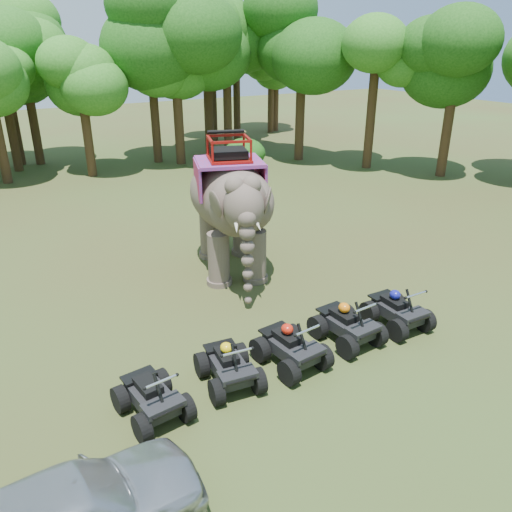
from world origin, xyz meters
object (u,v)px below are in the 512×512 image
object	(u,v)px
elephant	(231,205)
atv_0	(151,391)
atv_3	(348,319)
atv_4	(398,306)
atv_2	(291,342)
atv_1	(229,361)

from	to	relation	value
elephant	atv_0	bearing A→B (deg)	-112.16
atv_3	atv_4	size ratio (longest dim) A/B	1.02
atv_2	atv_0	bearing A→B (deg)	174.78
elephant	atv_4	world-z (taller)	elephant
atv_3	atv_4	bearing A→B (deg)	-7.37
atv_3	atv_0	bearing A→B (deg)	177.86
atv_0	atv_2	size ratio (longest dim) A/B	0.95
atv_1	atv_4	size ratio (longest dim) A/B	0.97
atv_1	atv_3	distance (m)	3.54
atv_1	atv_4	bearing A→B (deg)	5.82
atv_4	atv_2	bearing A→B (deg)	-179.02
atv_2	atv_4	distance (m)	3.59
atv_2	atv_4	bearing A→B (deg)	-5.66
elephant	atv_0	world-z (taller)	elephant
atv_2	atv_3	bearing A→B (deg)	-2.24
atv_0	atv_2	xyz separation A→B (m)	(3.58, 0.01, 0.03)
atv_0	atv_4	xyz separation A→B (m)	(7.16, -0.02, 0.02)
atv_0	atv_2	distance (m)	3.58
elephant	atv_1	size ratio (longest dim) A/B	3.28
atv_1	atv_2	bearing A→B (deg)	3.51
elephant	atv_4	xyz separation A→B (m)	(2.13, -5.83, -1.69)
atv_4	atv_3	bearing A→B (deg)	177.22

